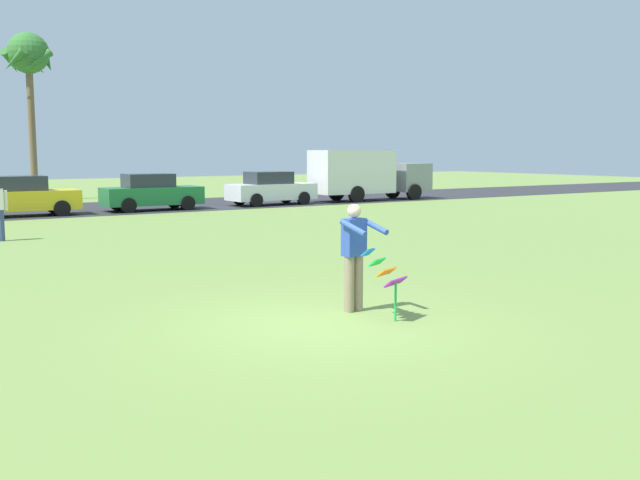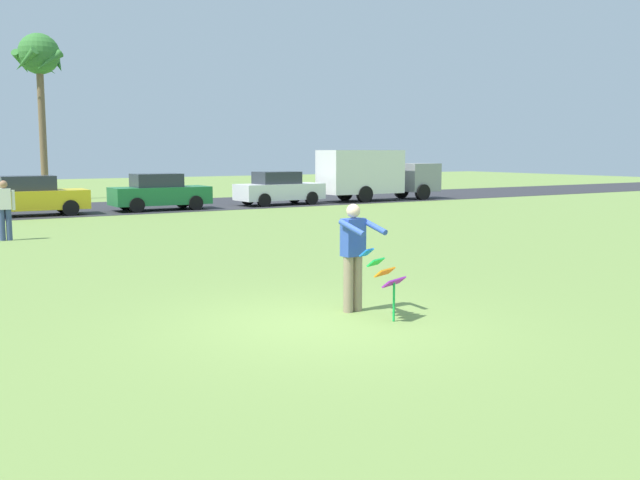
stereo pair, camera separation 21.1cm
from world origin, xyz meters
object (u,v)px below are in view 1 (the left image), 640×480
at_px(parked_car_yellow, 22,197).
at_px(person_kite_flyer, 355,253).
at_px(kite_held, 386,274).
at_px(palm_tree_centre_far, 29,60).
at_px(parked_car_green, 151,193).
at_px(parked_truck_grey_van, 365,174).
at_px(parked_car_white, 271,189).

bearing_deg(parked_car_yellow, person_kite_flyer, -86.48).
distance_m(kite_held, palm_tree_centre_far, 32.01).
bearing_deg(parked_car_green, person_kite_flyer, -100.85).
distance_m(parked_car_green, parked_truck_grey_van, 11.52).
height_order(parked_car_green, palm_tree_centre_far, palm_tree_centre_far).
bearing_deg(kite_held, palm_tree_centre_far, 88.13).
xyz_separation_m(kite_held, parked_car_yellow, (-1.36, 21.53, 0.06)).
xyz_separation_m(parked_car_green, parked_truck_grey_van, (11.51, -0.00, 0.64)).
distance_m(person_kite_flyer, palm_tree_centre_far, 31.27).
xyz_separation_m(parked_car_yellow, palm_tree_centre_far, (2.38, 9.79, 6.45)).
bearing_deg(kite_held, parked_truck_grey_van, 54.39).
bearing_deg(parked_car_white, parked_car_green, 179.99).
distance_m(parked_car_green, parked_car_white, 5.92).
distance_m(parked_car_white, parked_truck_grey_van, 5.62).
distance_m(person_kite_flyer, parked_car_green, 21.20).
xyz_separation_m(parked_car_white, parked_truck_grey_van, (5.59, 0.00, 0.64)).
height_order(kite_held, parked_car_white, parked_car_white).
bearing_deg(palm_tree_centre_far, parked_car_green, -73.55).
relative_size(person_kite_flyer, parked_car_yellow, 0.41).
relative_size(parked_car_green, palm_tree_centre_far, 0.49).
bearing_deg(parked_car_yellow, parked_car_white, -0.01).
relative_size(parked_car_green, parked_truck_grey_van, 0.63).
height_order(parked_truck_grey_van, palm_tree_centre_far, palm_tree_centre_far).
height_order(person_kite_flyer, palm_tree_centre_far, palm_tree_centre_far).
bearing_deg(person_kite_flyer, parked_car_green, 79.15).
xyz_separation_m(person_kite_flyer, palm_tree_centre_far, (1.10, 30.61, 6.27)).
distance_m(parked_truck_grey_van, palm_tree_centre_far, 18.36).
relative_size(kite_held, parked_car_white, 0.25).
xyz_separation_m(person_kite_flyer, parked_car_green, (3.99, 20.82, -0.18)).
bearing_deg(person_kite_flyer, parked_car_yellow, 93.52).
height_order(parked_car_white, palm_tree_centre_far, palm_tree_centre_far).
relative_size(person_kite_flyer, parked_truck_grey_van, 0.26).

